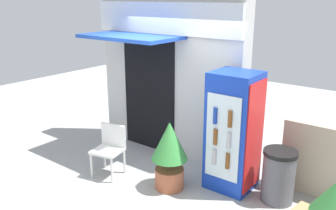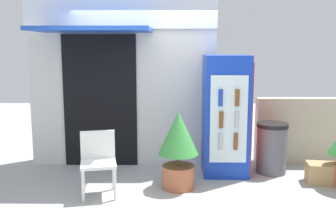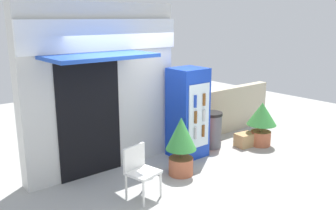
# 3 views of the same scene
# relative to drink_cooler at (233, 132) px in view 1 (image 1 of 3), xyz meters

# --- Properties ---
(ground) EXTENTS (16.00, 16.00, 0.00)m
(ground) POSITION_rel_drink_cooler_xyz_m (-1.15, -0.82, -0.91)
(ground) COLOR #A3A39E
(storefront_building) EXTENTS (3.02, 1.28, 3.05)m
(storefront_building) POSITION_rel_drink_cooler_xyz_m (-1.64, 0.53, 0.66)
(storefront_building) COLOR silver
(storefront_building) RESTS_ON ground
(drink_cooler) EXTENTS (0.69, 0.69, 1.82)m
(drink_cooler) POSITION_rel_drink_cooler_xyz_m (0.00, 0.00, 0.00)
(drink_cooler) COLOR #1438B2
(drink_cooler) RESTS_ON ground
(plastic_chair) EXTENTS (0.53, 0.51, 0.84)m
(plastic_chair) POSITION_rel_drink_cooler_xyz_m (-1.80, -0.84, -0.42)
(plastic_chair) COLOR silver
(plastic_chair) RESTS_ON ground
(potted_plant_near_shop) EXTENTS (0.56, 0.56, 1.08)m
(potted_plant_near_shop) POSITION_rel_drink_cooler_xyz_m (-0.73, -0.62, -0.29)
(potted_plant_near_shop) COLOR #AD5B3D
(potted_plant_near_shop) RESTS_ON ground
(trash_bin) EXTENTS (0.48, 0.48, 0.78)m
(trash_bin) POSITION_rel_drink_cooler_xyz_m (0.72, 0.04, -0.51)
(trash_bin) COLOR #595960
(trash_bin) RESTS_ON ground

